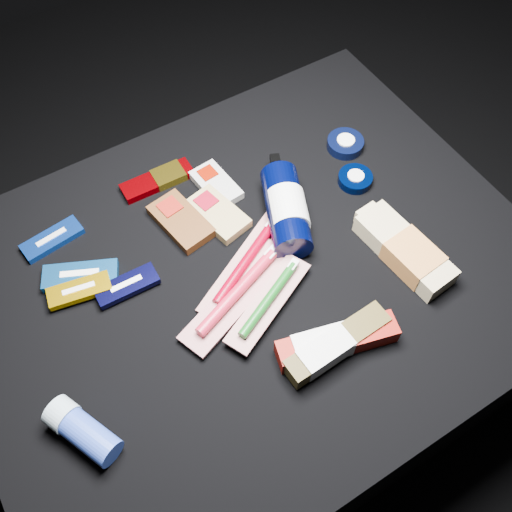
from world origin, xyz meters
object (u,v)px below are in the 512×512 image
deodorant_stick (82,430)px  toothpaste_carton_red (332,343)px  lotion_bottle (286,210)px  bodywash_bottle (406,251)px

deodorant_stick → toothpaste_carton_red: deodorant_stick is taller
toothpaste_carton_red → deodorant_stick: bearing=-176.1°
deodorant_stick → lotion_bottle: bearing=-3.6°
deodorant_stick → toothpaste_carton_red: 0.39m
deodorant_stick → toothpaste_carton_red: bearing=-35.0°
bodywash_bottle → deodorant_stick: (-0.60, 0.00, 0.00)m
bodywash_bottle → deodorant_stick: deodorant_stick is taller
lotion_bottle → bodywash_bottle: size_ratio=1.07×
lotion_bottle → toothpaste_carton_red: lotion_bottle is taller
deodorant_stick → bodywash_bottle: bearing=-24.3°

